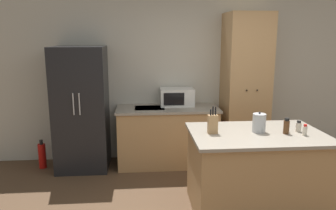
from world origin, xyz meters
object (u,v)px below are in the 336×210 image
microwave (177,97)px  spice_bottle_amber_oil (286,126)px  spice_bottle_tall_dark (286,127)px  spice_bottle_green_herb (305,130)px  pantry_cabinet (245,90)px  refrigerator (82,109)px  knife_block (213,124)px  spice_bottle_short_red (299,127)px  fire_extinguisher (42,155)px  kettle (259,123)px

microwave → spice_bottle_amber_oil: size_ratio=2.94×
spice_bottle_tall_dark → spice_bottle_green_herb: spice_bottle_green_herb is taller
pantry_cabinet → microwave: 1.04m
pantry_cabinet → spice_bottle_tall_dark: 1.45m
refrigerator → knife_block: 2.15m
spice_bottle_amber_oil → pantry_cabinet: bearing=89.4°
knife_block → spice_bottle_short_red: bearing=-1.0°
refrigerator → spice_bottle_green_herb: refrigerator is taller
refrigerator → fire_extinguisher: bearing=178.7°
spice_bottle_amber_oil → fire_extinguisher: bearing=154.0°
refrigerator → spice_bottle_amber_oil: (2.42, -1.47, 0.09)m
spice_bottle_amber_oil → spice_bottle_green_herb: spice_bottle_amber_oil is taller
spice_bottle_short_red → knife_block: bearing=179.0°
spice_bottle_short_red → fire_extinguisher: spice_bottle_short_red is taller
knife_block → fire_extinguisher: (-2.25, 1.41, -0.82)m
knife_block → spice_bottle_short_red: size_ratio=2.42×
spice_bottle_tall_dark → kettle: kettle is taller
refrigerator → spice_bottle_amber_oil: 2.84m
knife_block → spice_bottle_green_herb: 0.97m
spice_bottle_tall_dark → spice_bottle_green_herb: (0.14, -0.15, 0.00)m
spice_bottle_short_red → spice_bottle_green_herb: (0.00, -0.14, -0.00)m
spice_bottle_tall_dark → spice_bottle_amber_oil: 0.08m
spice_bottle_tall_dark → fire_extinguisher: (-3.07, 1.42, -0.77)m
refrigerator → spice_bottle_short_red: bearing=-28.6°
fire_extinguisher → spice_bottle_amber_oil: bearing=-26.0°
pantry_cabinet → kettle: 1.45m
spice_bottle_green_herb → pantry_cabinet: bearing=95.5°
microwave → fire_extinguisher: 2.20m
refrigerator → microwave: (1.42, 0.15, 0.12)m
kettle → knife_block: bearing=-178.8°
kettle → fire_extinguisher: kettle is taller
spice_bottle_amber_oil → knife_block: bearing=174.3°
spice_bottle_short_red → pantry_cabinet: bearing=96.0°
kettle → spice_bottle_green_herb: bearing=-20.8°
spice_bottle_short_red → spice_bottle_green_herb: size_ratio=1.02×
spice_bottle_short_red → spice_bottle_green_herb: 0.14m
microwave → spice_bottle_amber_oil: 1.92m
spice_bottle_green_herb → refrigerator: bearing=149.1°
knife_block → kettle: (0.52, 0.01, -0.00)m
kettle → fire_extinguisher: bearing=153.2°
refrigerator → spice_bottle_green_herb: size_ratio=14.86×
knife_block → spice_bottle_amber_oil: bearing=-5.7°
refrigerator → spice_bottle_tall_dark: refrigerator is taller
microwave → spice_bottle_short_red: bearing=-53.1°
pantry_cabinet → refrigerator: bearing=-179.2°
pantry_cabinet → kettle: pantry_cabinet is taller
pantry_cabinet → kettle: size_ratio=9.99×
kettle → fire_extinguisher: (-2.77, 1.40, -0.82)m
refrigerator → spice_bottle_short_red: size_ratio=14.60×
knife_block → spice_bottle_green_herb: bearing=-9.3°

